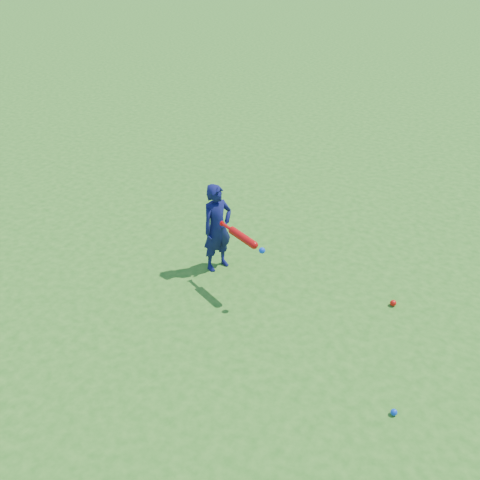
{
  "coord_description": "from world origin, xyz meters",
  "views": [
    {
      "loc": [
        3.23,
        -4.67,
        4.05
      ],
      "look_at": [
        0.46,
        0.3,
        0.66
      ],
      "focal_mm": 40.0,
      "sensor_mm": 36.0,
      "label": 1
    }
  ],
  "objects_px": {
    "ground_ball_red": "(393,303)",
    "ground_ball_blue": "(394,412)",
    "bat_swing": "(245,239)",
    "child": "(217,228)"
  },
  "relations": [
    {
      "from": "ground_ball_red",
      "to": "ground_ball_blue",
      "type": "bearing_deg",
      "value": -74.55
    },
    {
      "from": "bat_swing",
      "to": "ground_ball_red",
      "type": "bearing_deg",
      "value": 43.99
    },
    {
      "from": "bat_swing",
      "to": "ground_ball_blue",
      "type": "bearing_deg",
      "value": -1.27
    },
    {
      "from": "ground_ball_blue",
      "to": "bat_swing",
      "type": "distance_m",
      "value": 2.56
    },
    {
      "from": "ground_ball_red",
      "to": "ground_ball_blue",
      "type": "xyz_separation_m",
      "value": [
        0.46,
        -1.68,
        -0.01
      ]
    },
    {
      "from": "ground_ball_red",
      "to": "bat_swing",
      "type": "height_order",
      "value": "bat_swing"
    },
    {
      "from": "child",
      "to": "ground_ball_blue",
      "type": "height_order",
      "value": "child"
    },
    {
      "from": "child",
      "to": "ground_ball_blue",
      "type": "relative_size",
      "value": 18.44
    },
    {
      "from": "bat_swing",
      "to": "child",
      "type": "bearing_deg",
      "value": 175.36
    },
    {
      "from": "child",
      "to": "ground_ball_red",
      "type": "height_order",
      "value": "child"
    }
  ]
}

